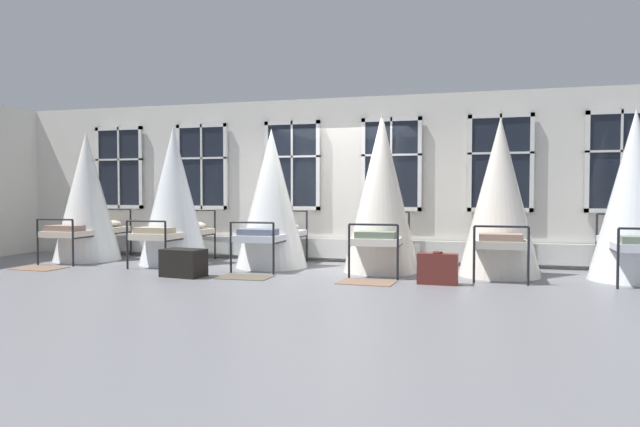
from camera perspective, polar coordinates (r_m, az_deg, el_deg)
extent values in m
plane|color=slate|center=(9.90, 0.60, -5.46)|extent=(25.50, 25.50, 0.00)
cube|color=silver|center=(10.92, 2.16, 3.30)|extent=(13.75, 0.10, 3.06)
cube|color=black|center=(12.79, -19.09, 4.26)|extent=(1.10, 0.02, 1.69)
cube|color=silver|center=(12.78, -19.05, 0.63)|extent=(1.10, 0.06, 0.07)
cube|color=silver|center=(12.85, -19.14, 7.87)|extent=(1.10, 0.06, 0.07)
cube|color=silver|center=(13.09, -20.95, 4.19)|extent=(0.07, 0.06, 1.69)
cube|color=silver|center=(12.50, -17.15, 4.34)|extent=(0.07, 0.06, 1.69)
cube|color=silver|center=(12.79, -19.09, 4.26)|extent=(0.04, 0.06, 1.69)
cube|color=silver|center=(12.80, -19.10, 5.02)|extent=(1.10, 0.06, 0.04)
cube|color=black|center=(11.82, -11.51, 4.52)|extent=(1.10, 0.02, 1.69)
cube|color=silver|center=(11.81, -11.48, 0.59)|extent=(1.10, 0.06, 0.07)
cube|color=silver|center=(11.88, -11.54, 8.43)|extent=(1.10, 0.06, 0.07)
cube|color=silver|center=(12.06, -13.69, 4.45)|extent=(0.07, 0.06, 1.69)
cube|color=silver|center=(11.59, -9.24, 4.58)|extent=(0.07, 0.06, 1.69)
cube|color=silver|center=(11.82, -11.51, 4.52)|extent=(0.04, 0.06, 1.69)
cube|color=silver|center=(11.82, -11.52, 5.34)|extent=(1.10, 0.06, 0.04)
cube|color=black|center=(11.08, -2.74, 4.72)|extent=(1.10, 0.02, 1.69)
cube|color=silver|center=(11.08, -2.74, 0.53)|extent=(1.10, 0.06, 0.07)
cube|color=silver|center=(11.15, -2.75, 8.88)|extent=(1.10, 0.06, 0.07)
cube|color=silver|center=(11.26, -5.23, 4.67)|extent=(0.07, 0.06, 1.69)
cube|color=silver|center=(10.93, -0.18, 4.76)|extent=(0.07, 0.06, 1.69)
cube|color=silver|center=(11.08, -2.74, 4.72)|extent=(0.04, 0.06, 1.69)
cube|color=silver|center=(11.09, -2.75, 5.59)|extent=(1.10, 0.06, 0.04)
cube|color=black|center=(10.64, 7.00, 4.81)|extent=(1.10, 0.02, 1.69)
cube|color=silver|center=(10.63, 6.98, 0.45)|extent=(1.10, 0.06, 0.07)
cube|color=silver|center=(10.71, 7.02, 9.14)|extent=(1.10, 0.06, 0.07)
cube|color=silver|center=(10.73, 4.28, 4.80)|extent=(0.07, 0.06, 1.69)
cube|color=silver|center=(10.58, 9.76, 4.81)|extent=(0.07, 0.06, 1.69)
cube|color=silver|center=(10.64, 7.00, 4.81)|extent=(0.04, 0.06, 1.69)
cube|color=silver|center=(10.65, 7.01, 5.72)|extent=(1.10, 0.06, 0.04)
cube|color=black|center=(10.52, 17.27, 4.76)|extent=(1.10, 0.02, 1.69)
cube|color=silver|center=(10.52, 17.22, 0.35)|extent=(1.10, 0.06, 0.07)
cube|color=silver|center=(10.59, 17.32, 9.14)|extent=(1.10, 0.06, 0.07)
cube|color=silver|center=(10.52, 14.47, 4.79)|extent=(0.07, 0.06, 1.69)
cube|color=silver|center=(10.55, 20.07, 4.72)|extent=(0.07, 0.06, 1.69)
cube|color=silver|center=(10.52, 17.27, 4.76)|extent=(0.04, 0.06, 1.69)
cube|color=silver|center=(10.53, 17.28, 5.68)|extent=(1.10, 0.06, 0.04)
cube|color=black|center=(10.75, 27.44, 4.56)|extent=(1.10, 0.02, 1.69)
cube|color=silver|center=(10.74, 27.36, 0.24)|extent=(1.10, 0.06, 0.07)
cube|color=silver|center=(10.81, 27.51, 8.85)|extent=(1.10, 0.06, 0.07)
cube|color=silver|center=(10.65, 24.72, 4.63)|extent=(0.07, 0.06, 1.69)
cube|color=silver|center=(10.75, 27.44, 4.56)|extent=(0.04, 0.06, 1.69)
cube|color=silver|center=(10.75, 27.45, 5.46)|extent=(1.10, 0.06, 0.04)
cube|color=silver|center=(10.85, 1.99, -3.46)|extent=(10.06, 0.10, 0.36)
cylinder|color=black|center=(12.94, -20.81, -1.69)|extent=(0.04, 0.04, 0.95)
cylinder|color=black|center=(12.53, -18.07, -1.78)|extent=(0.04, 0.04, 0.95)
cylinder|color=black|center=(11.54, -25.95, -2.54)|extent=(0.04, 0.04, 0.82)
cylinder|color=black|center=(11.08, -23.06, -2.68)|extent=(0.04, 0.04, 0.82)
cylinder|color=black|center=(12.22, -23.23, -1.87)|extent=(0.06, 1.79, 0.03)
cylinder|color=black|center=(11.79, -20.42, -1.97)|extent=(0.06, 1.79, 0.03)
cylinder|color=black|center=(12.71, -19.49, 0.41)|extent=(0.73, 0.04, 0.03)
cylinder|color=black|center=(11.28, -24.57, -0.54)|extent=(0.73, 0.04, 0.03)
cube|color=beige|center=(12.00, -21.85, -1.66)|extent=(0.78, 1.82, 0.11)
ellipsoid|color=beige|center=(12.52, -20.09, -0.91)|extent=(0.58, 0.41, 0.14)
cube|color=gray|center=(11.49, -23.74, -1.33)|extent=(0.62, 0.37, 0.10)
cone|color=white|center=(11.97, -21.90, 1.60)|extent=(1.25, 1.25, 2.45)
cylinder|color=black|center=(11.86, -13.43, -1.95)|extent=(0.04, 0.04, 0.95)
cylinder|color=black|center=(11.51, -10.27, -2.04)|extent=(0.04, 0.04, 0.95)
cylinder|color=black|center=(10.36, -18.38, -2.94)|extent=(0.04, 0.04, 0.82)
cylinder|color=black|center=(9.96, -14.91, -3.11)|extent=(0.04, 0.04, 0.82)
cylinder|color=black|center=(11.10, -15.74, -2.17)|extent=(0.06, 1.79, 0.03)
cylinder|color=black|center=(10.72, -12.43, -2.29)|extent=(0.06, 1.79, 0.03)
cylinder|color=black|center=(11.66, -11.89, 0.34)|extent=(0.73, 0.04, 0.03)
cylinder|color=black|center=(10.13, -16.71, -0.72)|extent=(0.73, 0.04, 0.03)
cube|color=beige|center=(10.90, -14.11, -1.94)|extent=(0.78, 1.82, 0.11)
ellipsoid|color=silver|center=(11.46, -12.45, -1.10)|extent=(0.58, 0.41, 0.14)
cube|color=tan|center=(10.36, -15.91, -1.59)|extent=(0.62, 0.37, 0.10)
cone|color=white|center=(10.88, -14.15, 1.74)|extent=(1.25, 1.25, 2.49)
cylinder|color=black|center=(11.14, -4.92, -2.16)|extent=(0.04, 0.04, 0.95)
cylinder|color=black|center=(10.90, -1.31, -2.24)|extent=(0.04, 0.04, 0.95)
cylinder|color=black|center=(9.50, -8.74, -3.32)|extent=(0.04, 0.04, 0.82)
cylinder|color=black|center=(9.22, -4.58, -3.46)|extent=(0.04, 0.04, 0.82)
cylinder|color=black|center=(10.31, -6.68, -2.43)|extent=(0.04, 1.79, 0.03)
cylinder|color=black|center=(10.05, -2.81, -2.53)|extent=(0.04, 1.79, 0.03)
cylinder|color=black|center=(10.99, -3.14, 0.27)|extent=(0.73, 0.03, 0.03)
cylinder|color=black|center=(9.32, -6.70, -0.88)|extent=(0.73, 0.03, 0.03)
cube|color=silver|center=(10.17, -4.77, -2.17)|extent=(0.76, 1.81, 0.11)
ellipsoid|color=beige|center=(10.77, -3.55, -1.26)|extent=(0.57, 0.40, 0.14)
cube|color=slate|center=(9.58, -6.10, -1.82)|extent=(0.61, 0.36, 0.10)
cone|color=white|center=(10.14, -4.78, 1.53)|extent=(1.25, 1.25, 2.40)
cylinder|color=black|center=(10.55, 4.73, -2.40)|extent=(0.04, 0.04, 0.95)
cylinder|color=black|center=(10.46, 8.70, -2.46)|extent=(0.04, 0.04, 0.95)
cylinder|color=black|center=(8.80, 2.86, -3.73)|extent=(0.04, 0.04, 0.82)
cylinder|color=black|center=(8.69, 7.62, -3.82)|extent=(0.04, 0.04, 0.82)
cylinder|color=black|center=(9.67, 3.88, -2.72)|extent=(0.09, 1.79, 0.03)
cylinder|color=black|center=(9.57, 8.21, -2.79)|extent=(0.09, 1.79, 0.03)
cylinder|color=black|center=(10.47, 6.72, 0.16)|extent=(0.73, 0.05, 0.03)
cylinder|color=black|center=(8.71, 5.24, -1.09)|extent=(0.73, 0.05, 0.03)
cube|color=silver|center=(9.61, 6.04, -2.43)|extent=(0.81, 1.83, 0.11)
ellipsoid|color=beige|center=(10.25, 6.54, -1.45)|extent=(0.58, 0.42, 0.14)
cube|color=slate|center=(8.98, 5.49, -2.08)|extent=(0.62, 0.38, 0.10)
cone|color=silver|center=(9.58, 6.05, 2.06)|extent=(1.25, 1.25, 2.60)
cylinder|color=black|center=(10.38, 15.01, -2.54)|extent=(0.04, 0.04, 0.95)
cylinder|color=black|center=(10.40, 19.06, -2.58)|extent=(0.04, 0.04, 0.95)
cylinder|color=black|center=(8.61, 14.87, -3.93)|extent=(0.04, 0.04, 0.82)
cylinder|color=black|center=(8.63, 19.75, -3.97)|extent=(0.04, 0.04, 0.82)
cylinder|color=black|center=(9.49, 14.95, -2.88)|extent=(0.03, 1.79, 0.03)
cylinder|color=black|center=(9.51, 19.38, -2.92)|extent=(0.03, 1.79, 0.03)
cylinder|color=black|center=(10.36, 17.07, 0.06)|extent=(0.73, 0.03, 0.03)
cylinder|color=black|center=(8.58, 17.35, -1.23)|extent=(0.73, 0.03, 0.03)
cube|color=#B7B2A3|center=(9.49, 17.17, -2.57)|extent=(0.76, 1.81, 0.11)
ellipsoid|color=#B7B2A3|center=(10.13, 17.08, -1.57)|extent=(0.57, 0.40, 0.14)
cube|color=gray|center=(8.85, 17.28, -2.23)|extent=(0.61, 0.36, 0.10)
cone|color=silver|center=(9.46, 17.22, 1.59)|extent=(1.25, 1.25, 2.47)
cylinder|color=black|center=(10.55, 25.48, -2.60)|extent=(0.04, 0.04, 0.95)
cylinder|color=black|center=(8.80, 27.18, -3.97)|extent=(0.04, 0.04, 0.82)
cylinder|color=black|center=(9.67, 26.26, -2.94)|extent=(0.08, 1.79, 0.03)
cylinder|color=black|center=(10.58, 27.49, -0.04)|extent=(0.73, 0.05, 0.03)
cube|color=silver|center=(9.73, 28.40, -2.62)|extent=(0.80, 1.82, 0.11)
ellipsoid|color=beige|center=(10.36, 27.70, -1.64)|extent=(0.58, 0.41, 0.14)
cone|color=white|center=(9.70, 28.48, 1.62)|extent=(1.25, 1.25, 2.53)
cube|color=brown|center=(11.04, -25.83, -4.86)|extent=(0.82, 0.59, 0.01)
cube|color=brown|center=(9.01, -7.37, -6.20)|extent=(0.81, 0.58, 0.01)
cube|color=brown|center=(8.46, 4.59, -6.74)|extent=(0.83, 0.60, 0.01)
cube|color=#5B231E|center=(8.41, 11.45, -5.35)|extent=(0.57, 0.22, 0.44)
cube|color=tan|center=(8.52, 11.53, -5.26)|extent=(0.50, 0.03, 0.03)
torus|color=#5B231E|center=(8.39, 11.46, -3.75)|extent=(0.15, 0.15, 0.02)
cube|color=black|center=(9.24, -13.24, -4.73)|extent=(0.69, 0.49, 0.43)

